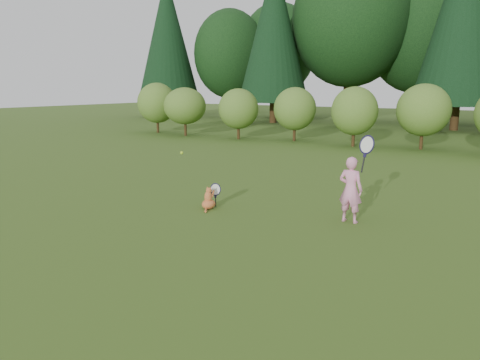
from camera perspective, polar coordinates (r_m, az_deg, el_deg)
The scene contains 6 objects.
ground at distance 9.49m, azimuth -3.65°, elevation -4.82°, with size 100.00×100.00×0.00m, color #325217.
shrub_row at distance 21.06m, azimuth 18.01°, elevation 7.46°, with size 28.00×3.00×2.80m, color #477123, non-canonical shape.
woodland_backdrop at distance 31.17m, azimuth 23.85°, elevation 19.44°, with size 48.00×10.00×15.00m, color black, non-canonical shape.
child at distance 9.38m, azimuth 13.39°, elevation -0.98°, with size 0.75×0.48×1.95m.
cat at distance 10.27m, azimuth -3.82°, elevation -2.12°, with size 0.39×0.72×0.66m.
tennis_ball at distance 10.81m, azimuth -7.13°, elevation 3.31°, with size 0.07×0.07×0.07m.
Camera 1 is at (5.44, -7.31, 2.65)m, focal length 35.00 mm.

